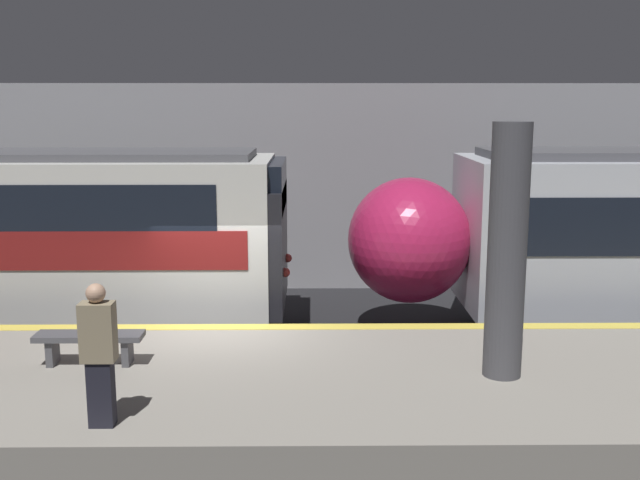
# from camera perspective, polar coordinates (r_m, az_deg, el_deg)

# --- Properties ---
(ground_plane) EXTENTS (120.00, 120.00, 0.00)m
(ground_plane) POSITION_cam_1_polar(r_m,az_deg,el_deg) (12.92, -7.85, -10.76)
(ground_plane) COLOR black
(platform) EXTENTS (40.00, 4.44, 1.04)m
(platform) POSITION_cam_1_polar(r_m,az_deg,el_deg) (10.69, -9.43, -12.51)
(platform) COLOR gray
(platform) RESTS_ON ground
(station_rear_barrier) EXTENTS (50.00, 0.15, 5.09)m
(station_rear_barrier) POSITION_cam_1_polar(r_m,az_deg,el_deg) (18.64, -5.56, 3.96)
(station_rear_barrier) COLOR #939399
(station_rear_barrier) RESTS_ON ground
(support_pillar_near) EXTENTS (0.51, 0.51, 3.39)m
(support_pillar_near) POSITION_cam_1_polar(r_m,az_deg,el_deg) (10.11, 14.06, -0.90)
(support_pillar_near) COLOR #47474C
(support_pillar_near) RESTS_ON platform
(person_waiting) EXTENTS (0.38, 0.24, 1.67)m
(person_waiting) POSITION_cam_1_polar(r_m,az_deg,el_deg) (8.84, -16.49, -8.16)
(person_waiting) COLOR black
(person_waiting) RESTS_ON platform
(platform_bench) EXTENTS (1.50, 0.40, 0.45)m
(platform_bench) POSITION_cam_1_polar(r_m,az_deg,el_deg) (11.05, -17.16, -7.37)
(platform_bench) COLOR #4C4C51
(platform_bench) RESTS_ON platform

